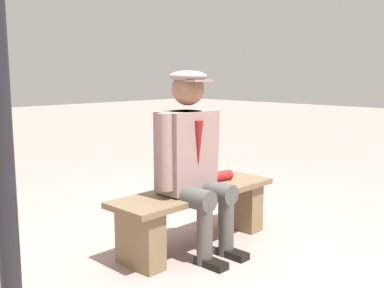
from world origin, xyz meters
name	(u,v)px	position (x,y,z in m)	size (l,w,h in m)	color
ground_plane	(196,245)	(0.00, 0.00, 0.00)	(30.00, 30.00, 0.00)	gray
bench	(196,210)	(0.00, 0.00, 0.28)	(1.41, 0.43, 0.44)	brown
seated_man	(192,154)	(0.10, 0.06, 0.73)	(0.58, 0.59, 1.32)	gray
rolled_magazine	(217,177)	(-0.30, -0.05, 0.48)	(0.08, 0.08, 0.27)	#B21E1E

